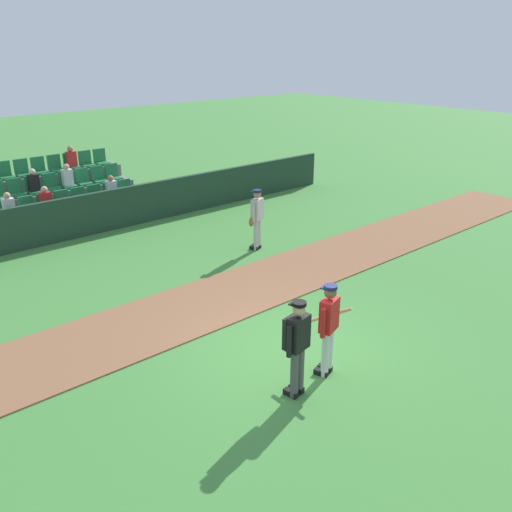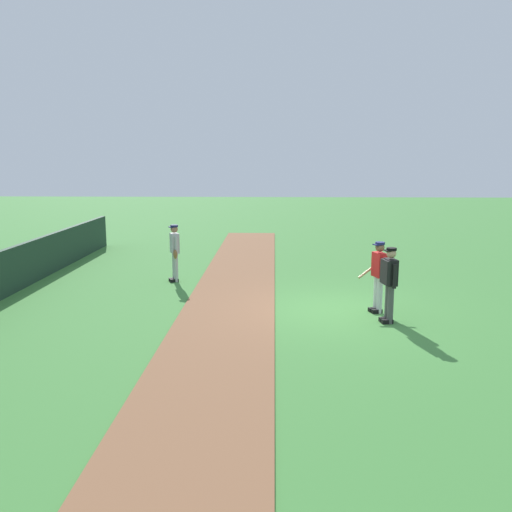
# 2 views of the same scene
# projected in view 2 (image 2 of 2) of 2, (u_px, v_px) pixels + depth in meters

# --- Properties ---
(ground_plane) EXTENTS (80.00, 80.00, 0.00)m
(ground_plane) POSITION_uv_depth(u_px,v_px,m) (340.00, 311.00, 13.47)
(ground_plane) COLOR #42843A
(infield_dirt_path) EXTENTS (28.00, 2.33, 0.03)m
(infield_dirt_path) POSITION_uv_depth(u_px,v_px,m) (228.00, 310.00, 13.56)
(infield_dirt_path) COLOR brown
(infield_dirt_path) RESTS_ON ground
(batter_red_jersey) EXTENTS (0.74, 0.69, 1.76)m
(batter_red_jersey) POSITION_uv_depth(u_px,v_px,m) (378.00, 274.00, 13.23)
(batter_red_jersey) COLOR silver
(batter_red_jersey) RESTS_ON ground
(umpire_home_plate) EXTENTS (0.58, 0.35, 1.76)m
(umpire_home_plate) POSITION_uv_depth(u_px,v_px,m) (389.00, 281.00, 12.38)
(umpire_home_plate) COLOR #4C4C4C
(umpire_home_plate) RESTS_ON ground
(runner_grey_jersey) EXTENTS (0.66, 0.41, 1.76)m
(runner_grey_jersey) POSITION_uv_depth(u_px,v_px,m) (175.00, 251.00, 16.56)
(runner_grey_jersey) COLOR #B2B2B2
(runner_grey_jersey) RESTS_ON ground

